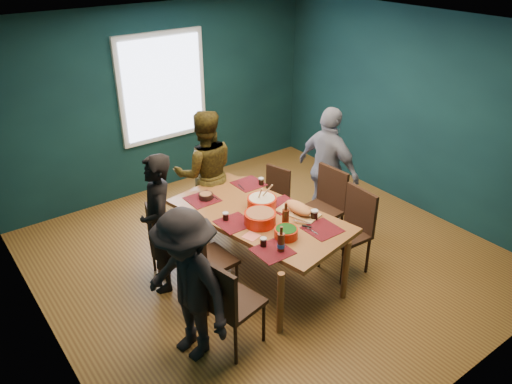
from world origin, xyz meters
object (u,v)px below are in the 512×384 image
(person_near_left, at_px, (187,286))
(bowl_herbs, at_px, (286,232))
(chair_left_near, at_px, (227,299))
(cutting_board, at_px, (298,209))
(person_back, at_px, (205,173))
(person_far_left, at_px, (159,224))
(chair_right_far, at_px, (274,193))
(chair_right_near, at_px, (352,225))
(dining_table, at_px, (259,219))
(chair_left_far, at_px, (162,239))
(bowl_dumpling, at_px, (262,202))
(chair_right_mid, at_px, (326,202))
(bowl_salad, at_px, (260,218))
(person_right, at_px, (328,169))
(chair_left_mid, at_px, (202,256))

(person_near_left, distance_m, bowl_herbs, 1.21)
(chair_left_near, height_order, cutting_board, chair_left_near)
(person_back, bearing_deg, person_far_left, 57.82)
(chair_left_near, bearing_deg, bowl_herbs, 4.18)
(chair_right_far, relative_size, chair_right_near, 0.82)
(dining_table, height_order, chair_right_far, chair_right_far)
(chair_left_far, height_order, person_back, person_back)
(cutting_board, bearing_deg, bowl_dumpling, 109.77)
(chair_right_mid, relative_size, chair_right_near, 1.01)
(bowl_salad, relative_size, bowl_herbs, 1.40)
(person_back, bearing_deg, chair_left_near, 86.03)
(chair_right_far, xyz_separation_m, chair_right_mid, (0.24, -0.72, 0.11))
(chair_right_near, bearing_deg, chair_left_near, -170.44)
(chair_right_mid, height_order, person_right, person_right)
(dining_table, height_order, person_right, person_right)
(bowl_dumpling, bearing_deg, bowl_herbs, -104.78)
(dining_table, distance_m, chair_right_mid, 1.02)
(dining_table, xyz_separation_m, person_back, (0.01, 1.15, 0.13))
(person_right, bearing_deg, chair_right_near, 149.16)
(person_near_left, bearing_deg, bowl_salad, 99.92)
(chair_left_mid, distance_m, chair_left_near, 0.73)
(chair_left_mid, relative_size, chair_left_near, 1.01)
(dining_table, relative_size, bowl_herbs, 8.92)
(dining_table, bearing_deg, person_back, 78.73)
(chair_left_mid, height_order, bowl_herbs, chair_left_mid)
(chair_right_far, xyz_separation_m, person_near_left, (-2.05, -1.33, 0.29))
(chair_right_far, distance_m, cutting_board, 1.11)
(person_far_left, bearing_deg, bowl_herbs, 63.97)
(person_far_left, distance_m, person_near_left, 1.10)
(chair_right_far, distance_m, person_back, 0.95)
(person_back, height_order, bowl_herbs, person_back)
(person_right, bearing_deg, person_far_left, 82.43)
(person_back, height_order, person_right, person_back)
(chair_left_mid, bearing_deg, chair_right_near, -19.75)
(chair_right_near, relative_size, bowl_dumpling, 3.03)
(dining_table, height_order, bowl_dumpling, bowl_dumpling)
(chair_right_far, bearing_deg, person_far_left, 172.16)
(dining_table, bearing_deg, chair_right_near, -43.81)
(dining_table, distance_m, chair_left_near, 1.27)
(dining_table, height_order, cutting_board, cutting_board)
(chair_left_near, xyz_separation_m, bowl_herbs, (0.91, 0.26, 0.24))
(chair_right_far, distance_m, chair_right_near, 1.29)
(chair_left_far, height_order, person_right, person_right)
(chair_right_mid, xyz_separation_m, bowl_dumpling, (-0.92, 0.09, 0.25))
(chair_right_near, relative_size, person_far_left, 0.64)
(person_far_left, relative_size, bowl_salad, 4.63)
(chair_right_far, height_order, person_right, person_right)
(chair_right_mid, distance_m, chair_right_near, 0.58)
(chair_left_far, distance_m, person_right, 2.31)
(person_back, xyz_separation_m, person_right, (1.32, -0.86, -0.00))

